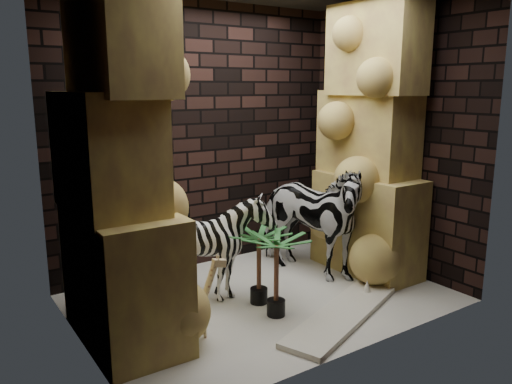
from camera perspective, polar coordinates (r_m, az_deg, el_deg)
floor at (r=5.11m, az=0.86°, el=-11.95°), size 3.50×3.50×0.00m
wall_back at (r=5.77m, az=-6.24°, el=6.19°), size 3.50×0.00×3.50m
wall_front at (r=3.76m, az=11.90°, el=3.02°), size 3.50×0.00×3.50m
wall_left at (r=3.98m, az=-20.23°, el=3.02°), size 0.00×3.00×3.00m
wall_right at (r=5.88m, az=15.12°, el=5.96°), size 0.00×3.00×3.00m
rock_pillar_left at (r=4.08m, az=-15.46°, el=3.52°), size 0.68×1.30×3.00m
rock_pillar_right at (r=5.64m, az=12.90°, el=5.84°), size 0.58×1.25×3.00m
zebra_right at (r=5.51m, az=5.73°, el=-1.89°), size 1.00×1.42×1.52m
zebra_left at (r=4.94m, az=-5.01°, el=-6.71°), size 0.95×1.14×0.98m
giraffe_toy at (r=4.24m, az=-7.25°, el=-11.91°), size 0.38×0.16×0.72m
palm_front at (r=4.87m, az=0.33°, el=-8.45°), size 0.36×0.36×0.75m
palm_back at (r=4.61m, az=2.32°, el=-9.49°), size 0.36×0.36×0.77m
surfboard at (r=4.77m, az=9.78°, el=-13.60°), size 1.67×0.97×0.05m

